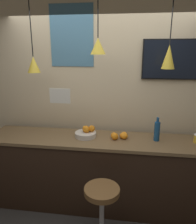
% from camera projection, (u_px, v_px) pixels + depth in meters
% --- Properties ---
extents(back_wall, '(8.00, 0.06, 2.90)m').
position_uv_depth(back_wall, '(102.00, 96.00, 3.04)').
color(back_wall, beige).
rests_on(back_wall, ground_plane).
extents(service_counter, '(2.90, 0.60, 0.98)m').
position_uv_depth(service_counter, '(98.00, 172.00, 2.92)').
color(service_counter, black).
rests_on(service_counter, ground_plane).
extents(bar_stool, '(0.41, 0.41, 0.72)m').
position_uv_depth(bar_stool, '(102.00, 208.00, 2.28)').
color(bar_stool, '#B7B7BC').
rests_on(bar_stool, ground_plane).
extents(fruit_bowl, '(0.28, 0.28, 0.15)m').
position_uv_depth(fruit_bowl, '(86.00, 133.00, 2.83)').
color(fruit_bowl, beige).
rests_on(fruit_bowl, service_counter).
extents(orange_pile, '(0.22, 0.17, 0.09)m').
position_uv_depth(orange_pile, '(121.00, 136.00, 2.76)').
color(orange_pile, orange).
rests_on(orange_pile, service_counter).
extents(juice_bottle, '(0.07, 0.07, 0.30)m').
position_uv_depth(juice_bottle, '(157.00, 131.00, 2.68)').
color(juice_bottle, navy).
rests_on(juice_bottle, service_counter).
extents(pendant_lamp_left, '(0.15, 0.15, 1.00)m').
position_uv_depth(pendant_lamp_left, '(34.00, 64.00, 2.63)').
color(pendant_lamp_left, black).
extents(pendant_lamp_middle, '(0.18, 0.18, 0.78)m').
position_uv_depth(pendant_lamp_middle, '(98.00, 46.00, 2.47)').
color(pendant_lamp_middle, black).
extents(pendant_lamp_right, '(0.14, 0.14, 0.94)m').
position_uv_depth(pendant_lamp_right, '(169.00, 56.00, 2.39)').
color(pendant_lamp_right, black).
extents(mounted_tv, '(0.82, 0.04, 0.50)m').
position_uv_depth(mounted_tv, '(175.00, 60.00, 2.73)').
color(mounted_tv, black).
extents(hanging_menu_board, '(0.24, 0.01, 0.17)m').
position_uv_depth(hanging_menu_board, '(60.00, 96.00, 2.46)').
color(hanging_menu_board, silver).
extents(wall_poster, '(0.58, 0.01, 0.78)m').
position_uv_depth(wall_poster, '(72.00, 36.00, 2.84)').
color(wall_poster, teal).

